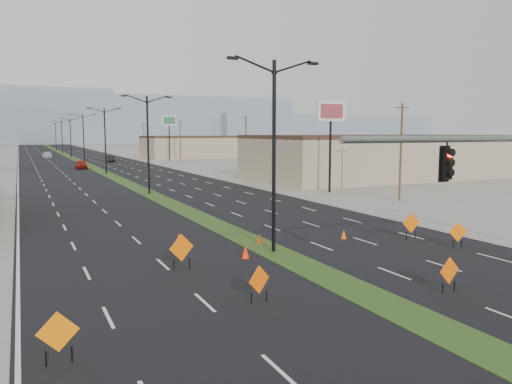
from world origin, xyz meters
name	(u,v)px	position (x,y,z in m)	size (l,w,h in m)	color
ground	(448,334)	(0.00, 0.00, 0.00)	(600.00, 600.00, 0.00)	gray
road_surface	(82,163)	(0.00, 100.00, 0.00)	(25.00, 400.00, 0.02)	black
median_strip	(82,163)	(0.00, 100.00, 0.00)	(2.00, 400.00, 0.04)	#2B491A
building_se_near	(380,158)	(34.00, 45.00, 2.75)	(36.00, 18.00, 5.50)	tan
building_se_far	(230,147)	(38.00, 110.00, 2.50)	(44.00, 16.00, 5.00)	tan
mesa_center	(113,120)	(40.00, 300.00, 14.00)	(220.00, 50.00, 28.00)	#8392A3
mesa_east	(319,129)	(180.00, 290.00, 9.00)	(160.00, 50.00, 18.00)	#8392A3
streetlight_0	(274,150)	(0.00, 12.00, 5.42)	(5.15, 0.24, 10.02)	black
streetlight_1	(148,141)	(0.00, 40.00, 5.42)	(5.15, 0.24, 10.02)	black
streetlight_2	(105,139)	(0.00, 68.00, 5.42)	(5.15, 0.24, 10.02)	black
streetlight_3	(84,137)	(0.00, 96.00, 5.42)	(5.15, 0.24, 10.02)	black
streetlight_4	(71,136)	(0.00, 124.00, 5.42)	(5.15, 0.24, 10.02)	black
streetlight_5	(62,136)	(0.00, 152.00, 5.42)	(5.15, 0.24, 10.02)	black
streetlight_6	(56,135)	(0.00, 180.00, 5.42)	(5.15, 0.24, 10.02)	black
utility_pole_0	(401,150)	(20.00, 25.00, 4.67)	(1.60, 0.20, 9.00)	#4C3823
utility_pole_1	(246,143)	(20.00, 60.00, 4.67)	(1.60, 0.20, 9.00)	#4C3823
utility_pole_2	(180,140)	(20.00, 95.00, 4.67)	(1.60, 0.20, 9.00)	#4C3823
utility_pole_3	(144,138)	(20.00, 130.00, 4.67)	(1.60, 0.20, 9.00)	#4C3823
car_left	(81,165)	(-2.31, 80.79, 0.76)	(1.80, 4.47, 1.52)	#9D1711
car_mid	(110,159)	(5.66, 99.22, 0.66)	(1.40, 4.00, 1.32)	black
car_far	(47,155)	(-5.75, 121.99, 0.77)	(2.17, 5.34, 1.55)	silver
construction_sign_0	(58,334)	(-11.27, 3.00, 0.89)	(1.14, 0.05, 1.51)	orange
construction_sign_1	(259,281)	(-4.16, 5.15, 0.84)	(1.01, 0.43, 1.43)	#FF5A05
construction_sign_2	(181,249)	(-5.45, 10.69, 1.01)	(1.25, 0.37, 1.71)	#FF6A05
construction_sign_3	(449,272)	(3.17, 3.00, 0.84)	(1.09, 0.15, 1.45)	#FF5D05
construction_sign_4	(458,233)	(9.58, 8.48, 0.84)	(1.07, 0.28, 1.45)	#FF6705
construction_sign_5	(411,224)	(8.80, 11.26, 0.95)	(1.21, 0.07, 1.61)	#FB6605
cone_0	(260,239)	(0.21, 14.11, 0.29)	(0.35, 0.35, 0.58)	#E74304
cone_1	(245,252)	(-1.92, 11.39, 0.34)	(0.41, 0.41, 0.69)	#F43105
cone_2	(344,234)	(5.30, 13.13, 0.29)	(0.34, 0.34, 0.57)	#FE6605
cone_3	(179,238)	(-3.91, 16.32, 0.28)	(0.34, 0.34, 0.57)	#E53F04
pole_sign_east_near	(331,118)	(17.74, 33.27, 7.84)	(3.14, 0.85, 9.60)	black
pole_sign_east_far	(169,124)	(18.92, 99.87, 8.31)	(3.24, 1.41, 10.13)	black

